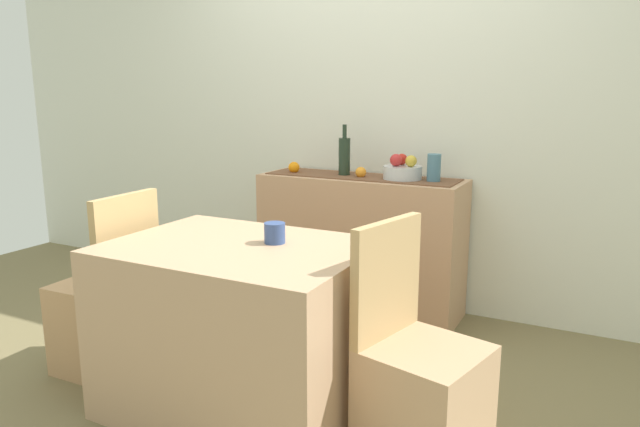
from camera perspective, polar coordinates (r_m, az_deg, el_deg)
name	(u,v)px	position (r m, az deg, el deg)	size (l,w,h in m)	color
ground_plane	(283,369)	(3.04, -3.65, -15.04)	(6.40, 6.40, 0.02)	olive
room_wall_rear	(376,94)	(3.77, 5.48, 11.62)	(6.40, 0.06, 2.70)	silver
sideboard_console	(360,244)	(3.64, 3.97, -3.05)	(1.26, 0.42, 0.85)	tan
table_runner	(361,176)	(3.56, 4.07, 3.65)	(1.18, 0.32, 0.01)	brown
fruit_bowl	(403,172)	(3.46, 8.12, 4.02)	(0.23, 0.23, 0.08)	silver
apple_left	(411,161)	(3.42, 8.94, 5.12)	(0.07, 0.07, 0.07)	gold
apple_right	(402,159)	(3.51, 8.06, 5.31)	(0.07, 0.07, 0.07)	red
apple_upper	(396,160)	(3.43, 7.49, 5.23)	(0.07, 0.07, 0.07)	red
wine_bottle	(344,156)	(3.59, 2.41, 5.69)	(0.07, 0.07, 0.32)	#223223
ceramic_vase	(434,168)	(3.40, 11.13, 4.40)	(0.08, 0.08, 0.16)	teal
orange_loose_end	(294,167)	(3.72, -2.57, 4.55)	(0.07, 0.07, 0.07)	orange
orange_loose_far	(361,172)	(3.52, 4.03, 4.06)	(0.07, 0.07, 0.07)	orange
dining_table	(241,328)	(2.56, -7.79, -11.07)	(1.08, 0.79, 0.74)	tan
coffee_cup	(275,233)	(2.44, -4.48, -1.92)	(0.09, 0.09, 0.09)	#334B86
chair_near_window	(108,318)	(3.10, -20.15, -9.61)	(0.41, 0.41, 0.90)	tan
chair_by_corner	(420,393)	(2.29, 9.84, -16.98)	(0.48, 0.48, 0.90)	tan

